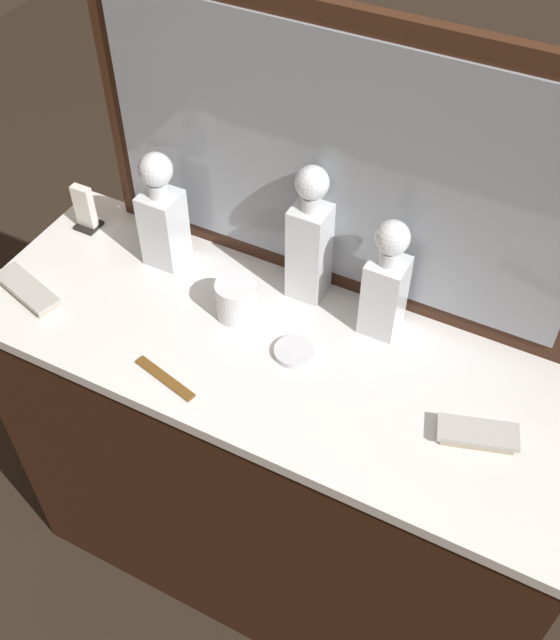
# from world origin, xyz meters

# --- Properties ---
(ground_plane) EXTENTS (6.00, 6.00, 0.00)m
(ground_plane) POSITION_xyz_m (0.00, 0.00, 0.00)
(ground_plane) COLOR #2D2319
(dresser) EXTENTS (1.27, 0.47, 0.91)m
(dresser) POSITION_xyz_m (0.00, 0.00, 0.46)
(dresser) COLOR #381E11
(dresser) RESTS_ON ground_plane
(dresser_mirror) EXTENTS (1.02, 0.03, 0.59)m
(dresser_mirror) POSITION_xyz_m (0.00, 0.22, 1.21)
(dresser_mirror) COLOR #381E11
(dresser_mirror) RESTS_ON dresser
(crystal_decanter_left) EXTENTS (0.08, 0.08, 0.27)m
(crystal_decanter_left) POSITION_xyz_m (-0.34, 0.12, 1.02)
(crystal_decanter_left) COLOR white
(crystal_decanter_left) RESTS_ON dresser
(crystal_decanter_center) EXTENTS (0.07, 0.07, 0.27)m
(crystal_decanter_center) POSITION_xyz_m (0.15, 0.14, 1.02)
(crystal_decanter_center) COLOR white
(crystal_decanter_center) RESTS_ON dresser
(crystal_decanter_far_right) EXTENTS (0.07, 0.07, 0.31)m
(crystal_decanter_far_right) POSITION_xyz_m (-0.02, 0.17, 1.04)
(crystal_decanter_far_right) COLOR white
(crystal_decanter_far_right) RESTS_ON dresser
(crystal_tumbler_right) EXTENTS (0.08, 0.08, 0.08)m
(crystal_tumbler_right) POSITION_xyz_m (-0.12, 0.04, 0.95)
(crystal_tumbler_right) COLOR white
(crystal_tumbler_right) RESTS_ON dresser
(silver_brush_right) EXTENTS (0.15, 0.10, 0.02)m
(silver_brush_right) POSITION_xyz_m (0.40, -0.03, 0.92)
(silver_brush_right) COLOR #B7A88C
(silver_brush_right) RESTS_ON dresser
(silver_brush_far_left) EXTENTS (0.17, 0.10, 0.02)m
(silver_brush_far_left) POSITION_xyz_m (-0.53, -0.11, 0.92)
(silver_brush_far_left) COLOR #B7A88C
(silver_brush_far_left) RESTS_ON dresser
(porcelain_dish) EXTENTS (0.08, 0.08, 0.01)m
(porcelain_dish) POSITION_xyz_m (0.03, 0.00, 0.92)
(porcelain_dish) COLOR silver
(porcelain_dish) RESTS_ON dresser
(tortoiseshell_comb) EXTENTS (0.14, 0.05, 0.01)m
(tortoiseshell_comb) POSITION_xyz_m (-0.16, -0.17, 0.91)
(tortoiseshell_comb) COLOR brown
(tortoiseshell_comb) RESTS_ON dresser
(napkin_holder) EXTENTS (0.05, 0.05, 0.11)m
(napkin_holder) POSITION_xyz_m (-0.56, 0.13, 0.96)
(napkin_holder) COLOR black
(napkin_holder) RESTS_ON dresser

